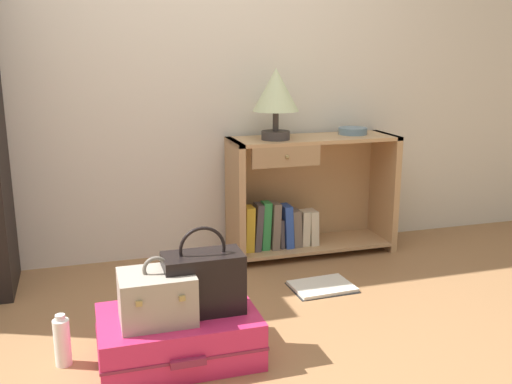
{
  "coord_description": "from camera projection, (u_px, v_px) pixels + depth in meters",
  "views": [
    {
      "loc": [
        -0.55,
        -2.03,
        1.28
      ],
      "look_at": [
        0.31,
        0.77,
        0.55
      ],
      "focal_mm": 40.79,
      "sensor_mm": 36.0,
      "label": 1
    }
  ],
  "objects": [
    {
      "name": "back_wall",
      "position": [
        170.0,
        44.0,
        3.42
      ],
      "size": [
        6.4,
        0.1,
        2.6
      ],
      "primitive_type": "cube",
      "color": "silver",
      "rests_on": "ground_plane"
    },
    {
      "name": "suitcase_large",
      "position": [
        179.0,
        336.0,
        2.44
      ],
      "size": [
        0.66,
        0.45,
        0.2
      ],
      "color": "#DB2860",
      "rests_on": "ground_plane"
    },
    {
      "name": "ground_plane",
      "position": [
        238.0,
        373.0,
        2.35
      ],
      "size": [
        9.0,
        9.0,
        0.0
      ],
      "primitive_type": "plane",
      "color": "#9E7047"
    },
    {
      "name": "handbag",
      "position": [
        203.0,
        282.0,
        2.4
      ],
      "size": [
        0.33,
        0.17,
        0.37
      ],
      "color": "black",
      "rests_on": "suitcase_large"
    },
    {
      "name": "open_book_on_floor",
      "position": [
        322.0,
        287.0,
        3.17
      ],
      "size": [
        0.35,
        0.26,
        0.02
      ],
      "color": "white",
      "rests_on": "ground_plane"
    },
    {
      "name": "train_case",
      "position": [
        157.0,
        296.0,
        2.33
      ],
      "size": [
        0.3,
        0.25,
        0.27
      ],
      "color": "#A89E8E",
      "rests_on": "suitcase_large"
    },
    {
      "name": "table_lamp",
      "position": [
        276.0,
        93.0,
        3.4
      ],
      "size": [
        0.27,
        0.27,
        0.42
      ],
      "color": "#3D3838",
      "rests_on": "bookshelf"
    },
    {
      "name": "bottle",
      "position": [
        62.0,
        341.0,
        2.39
      ],
      "size": [
        0.07,
        0.07,
        0.22
      ],
      "color": "white",
      "rests_on": "ground_plane"
    },
    {
      "name": "bookshelf",
      "position": [
        304.0,
        198.0,
        3.65
      ],
      "size": [
        1.04,
        0.36,
        0.75
      ],
      "color": "tan",
      "rests_on": "ground_plane"
    },
    {
      "name": "bowl",
      "position": [
        353.0,
        131.0,
        3.67
      ],
      "size": [
        0.18,
        0.18,
        0.04
      ],
      "primitive_type": "cylinder",
      "color": "slate",
      "rests_on": "bookshelf"
    }
  ]
}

